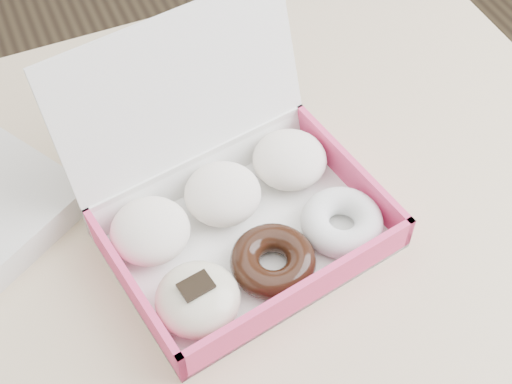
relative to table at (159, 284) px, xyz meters
name	(u,v)px	position (x,y,z in m)	size (l,w,h in m)	color
table	(159,284)	(0.00, 0.00, 0.00)	(1.20, 0.80, 0.75)	tan
donut_box	(236,213)	(0.10, -0.01, 0.11)	(0.34, 0.32, 0.22)	white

